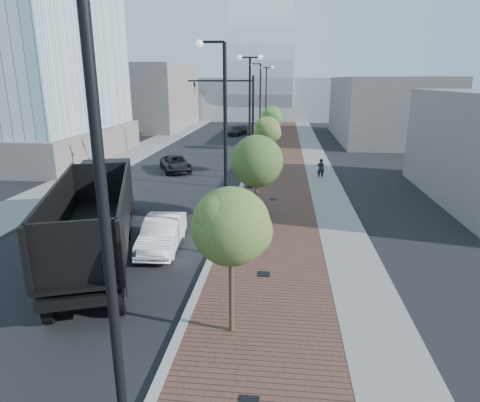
# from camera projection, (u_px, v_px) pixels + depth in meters

# --- Properties ---
(sidewalk) EXTENTS (7.00, 140.00, 0.12)m
(sidewalk) POSITION_uv_depth(u_px,v_px,m) (288.00, 149.00, 47.18)
(sidewalk) COLOR #4C2D23
(sidewalk) RESTS_ON ground
(concrete_strip) EXTENTS (2.40, 140.00, 0.13)m
(concrete_strip) POSITION_uv_depth(u_px,v_px,m) (312.00, 150.00, 46.90)
(concrete_strip) COLOR slate
(concrete_strip) RESTS_ON ground
(curb) EXTENTS (0.30, 140.00, 0.14)m
(curb) POSITION_uv_depth(u_px,v_px,m) (257.00, 149.00, 47.53)
(curb) COLOR gray
(curb) RESTS_ON ground
(west_sidewalk) EXTENTS (4.00, 140.00, 0.12)m
(west_sidewalk) POSITION_uv_depth(u_px,v_px,m) (148.00, 147.00, 48.87)
(west_sidewalk) COLOR slate
(west_sidewalk) RESTS_ON ground
(dump_truck) EXTENTS (6.98, 13.79, 3.67)m
(dump_truck) POSITION_uv_depth(u_px,v_px,m) (102.00, 209.00, 20.51)
(dump_truck) COLOR black
(dump_truck) RESTS_ON ground
(white_sedan) EXTENTS (1.93, 4.68, 1.51)m
(white_sedan) POSITION_uv_depth(u_px,v_px,m) (162.00, 233.00, 19.45)
(white_sedan) COLOR white
(white_sedan) RESTS_ON ground
(dark_car_mid) EXTENTS (3.97, 5.25, 1.32)m
(dark_car_mid) POSITION_uv_depth(u_px,v_px,m) (175.00, 164.00, 36.00)
(dark_car_mid) COLOR black
(dark_car_mid) RESTS_ON ground
(dark_car_far) EXTENTS (3.07, 4.73, 1.27)m
(dark_car_far) POSITION_uv_depth(u_px,v_px,m) (237.00, 131.00, 59.39)
(dark_car_far) COLOR black
(dark_car_far) RESTS_ON ground
(pedestrian) EXTENTS (0.66, 0.49, 1.65)m
(pedestrian) POSITION_uv_depth(u_px,v_px,m) (321.00, 169.00, 33.11)
(pedestrian) COLOR black
(pedestrian) RESTS_ON ground
(streetlight_0) EXTENTS (1.72, 0.56, 9.28)m
(streetlight_0) POSITION_uv_depth(u_px,v_px,m) (111.00, 283.00, 6.07)
(streetlight_0) COLOR black
(streetlight_0) RESTS_ON ground
(streetlight_1) EXTENTS (1.44, 0.56, 9.21)m
(streetlight_1) POSITION_uv_depth(u_px,v_px,m) (223.00, 161.00, 17.66)
(streetlight_1) COLOR black
(streetlight_1) RESTS_ON ground
(streetlight_2) EXTENTS (1.72, 0.56, 9.28)m
(streetlight_2) POSITION_uv_depth(u_px,v_px,m) (250.00, 122.00, 28.96)
(streetlight_2) COLOR black
(streetlight_2) RESTS_ON ground
(streetlight_3) EXTENTS (1.44, 0.56, 9.21)m
(streetlight_3) POSITION_uv_depth(u_px,v_px,m) (259.00, 115.00, 40.56)
(streetlight_3) COLOR black
(streetlight_3) RESTS_ON ground
(streetlight_4) EXTENTS (1.72, 0.56, 9.28)m
(streetlight_4) POSITION_uv_depth(u_px,v_px,m) (266.00, 103.00, 51.86)
(streetlight_4) COLOR black
(streetlight_4) RESTS_ON ground
(traffic_mast) EXTENTS (5.09, 0.20, 8.00)m
(traffic_mast) POSITION_uv_depth(u_px,v_px,m) (241.00, 116.00, 31.87)
(traffic_mast) COLOR black
(traffic_mast) RESTS_ON ground
(tree_0) EXTENTS (2.39, 2.34, 4.76)m
(tree_0) POSITION_uv_depth(u_px,v_px,m) (233.00, 227.00, 12.06)
(tree_0) COLOR #382619
(tree_0) RESTS_ON ground
(tree_1) EXTENTS (2.87, 2.87, 4.84)m
(tree_1) POSITION_uv_depth(u_px,v_px,m) (258.00, 161.00, 22.60)
(tree_1) COLOR #382619
(tree_1) RESTS_ON ground
(tree_2) EXTENTS (2.31, 2.24, 4.82)m
(tree_2) POSITION_uv_depth(u_px,v_px,m) (267.00, 130.00, 33.97)
(tree_2) COLOR #382619
(tree_2) RESTS_ON ground
(tree_3) EXTENTS (2.31, 2.25, 4.91)m
(tree_3) POSITION_uv_depth(u_px,v_px,m) (272.00, 117.00, 45.39)
(tree_3) COLOR #382619
(tree_3) RESTS_ON ground
(tower_podium) EXTENTS (19.00, 19.00, 3.00)m
(tower_podium) POSITION_uv_depth(u_px,v_px,m) (16.00, 143.00, 41.97)
(tower_podium) COLOR #645D5A
(tower_podium) RESTS_ON ground
(convention_center) EXTENTS (50.00, 30.00, 50.00)m
(convention_center) POSITION_uv_depth(u_px,v_px,m) (262.00, 88.00, 88.99)
(convention_center) COLOR #9BA1A4
(convention_center) RESTS_ON ground
(commercial_block_nw) EXTENTS (14.00, 20.00, 10.00)m
(commercial_block_nw) POSITION_uv_depth(u_px,v_px,m) (143.00, 97.00, 67.28)
(commercial_block_nw) COLOR slate
(commercial_block_nw) RESTS_ON ground
(commercial_block_ne) EXTENTS (12.00, 22.00, 8.00)m
(commercial_block_ne) POSITION_uv_depth(u_px,v_px,m) (384.00, 109.00, 54.32)
(commercial_block_ne) COLOR #655E5B
(commercial_block_ne) RESTS_ON ground
(utility_cover_1) EXTENTS (0.50, 0.50, 0.02)m
(utility_cover_1) POSITION_uv_depth(u_px,v_px,m) (264.00, 274.00, 16.74)
(utility_cover_1) COLOR black
(utility_cover_1) RESTS_ON sidewalk
(utility_cover_2) EXTENTS (0.50, 0.50, 0.02)m
(utility_cover_2) POSITION_uv_depth(u_px,v_px,m) (273.00, 199.00, 27.24)
(utility_cover_2) COLOR black
(utility_cover_2) RESTS_ON sidewalk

